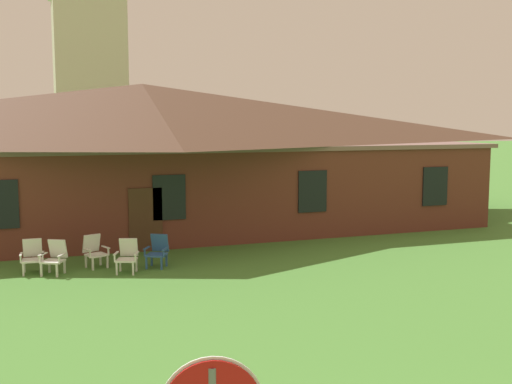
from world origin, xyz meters
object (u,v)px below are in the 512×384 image
lawn_chair_by_porch (32,255)px  lawn_chair_near_door (55,256)px  lawn_chair_left_end (94,250)px  lawn_chair_middle (127,255)px  lawn_chair_right_end (158,250)px

lawn_chair_by_porch → lawn_chair_near_door: 0.69m
lawn_chair_left_end → lawn_chair_middle: size_ratio=1.00×
lawn_chair_by_porch → lawn_chair_near_door: size_ratio=1.00×
lawn_chair_by_porch → lawn_chair_right_end: size_ratio=1.00×
lawn_chair_by_porch → lawn_chair_middle: (2.54, -0.85, 0.00)m
lawn_chair_left_end → lawn_chair_right_end: 1.85m
lawn_chair_middle → lawn_chair_by_porch: bearing=161.6°
lawn_chair_near_door → lawn_chair_right_end: bearing=-2.5°
lawn_chair_left_end → lawn_chair_right_end: same height
lawn_chair_left_end → lawn_chair_right_end: bearing=-18.4°
lawn_chair_near_door → lawn_chair_middle: same height
lawn_chair_right_end → lawn_chair_near_door: bearing=177.5°
lawn_chair_by_porch → lawn_chair_right_end: 3.51m
lawn_chair_middle → lawn_chair_left_end: bearing=130.6°
lawn_chair_near_door → lawn_chair_by_porch: bearing=149.8°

